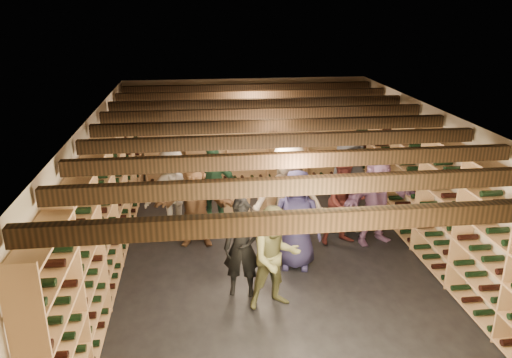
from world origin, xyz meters
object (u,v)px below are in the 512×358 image
at_px(person_9, 173,192).
at_px(person_7, 288,191).
at_px(person_6, 297,220).
at_px(person_8, 344,202).
at_px(person_5, 195,205).
at_px(person_11, 376,200).
at_px(crate_stack_right, 237,201).
at_px(crate_loose, 249,222).
at_px(person_3, 288,198).
at_px(crate_stack_left, 274,208).
at_px(person_1, 242,248).
at_px(person_12, 347,185).
at_px(person_2, 275,258).
at_px(person_10, 213,187).

bearing_deg(person_9, person_7, -8.81).
bearing_deg(person_6, person_7, 99.20).
height_order(person_7, person_8, person_7).
xyz_separation_m(person_5, person_11, (3.12, -0.29, 0.06)).
bearing_deg(person_6, crate_stack_right, 123.23).
bearing_deg(crate_loose, person_3, -62.14).
distance_m(crate_stack_right, crate_loose, 0.55).
distance_m(crate_stack_left, person_3, 1.22).
bearing_deg(person_6, person_1, -129.83).
bearing_deg(person_5, person_8, -0.20).
bearing_deg(person_7, crate_stack_right, 108.37).
bearing_deg(person_3, person_8, 20.42).
relative_size(person_6, person_8, 1.04).
relative_size(crate_stack_right, person_12, 0.38).
relative_size(person_2, person_5, 1.01).
bearing_deg(person_9, person_3, -23.56).
height_order(person_3, person_7, person_3).
relative_size(person_7, person_8, 1.13).
bearing_deg(person_8, person_3, 179.71).
bearing_deg(person_11, person_9, 149.95).
bearing_deg(person_10, person_11, -1.13).
bearing_deg(person_2, person_1, 127.84).
bearing_deg(person_8, person_5, 164.89).
bearing_deg(person_9, person_11, -10.55).
height_order(person_2, person_11, person_11).
relative_size(person_1, person_5, 1.00).
height_order(person_5, person_10, person_10).
xyz_separation_m(crate_stack_left, person_3, (0.08, -1.05, 0.61)).
bearing_deg(person_11, person_6, -173.18).
xyz_separation_m(person_5, person_8, (2.56, -0.27, 0.04)).
height_order(crate_stack_left, person_9, person_9).
distance_m(person_7, person_11, 1.53).
distance_m(person_9, person_10, 0.73).
bearing_deg(crate_stack_right, person_1, -93.31).
bearing_deg(person_7, crate_loose, 119.92).
distance_m(person_7, person_9, 2.09).
relative_size(person_8, person_10, 0.95).
bearing_deg(person_5, person_11, 0.53).
bearing_deg(person_6, crate_loose, 123.06).
bearing_deg(person_9, person_1, -62.02).
height_order(person_1, person_8, person_8).
height_order(crate_stack_right, crate_loose, crate_stack_right).
bearing_deg(person_8, person_10, 149.14).
bearing_deg(crate_loose, person_8, -29.69).
xyz_separation_m(crate_loose, person_2, (0.08, -2.66, 0.66)).
relative_size(crate_loose, person_8, 0.32).
distance_m(person_1, person_7, 2.05).
height_order(person_1, person_3, person_3).
bearing_deg(crate_loose, person_12, -12.17).
xyz_separation_m(crate_loose, person_11, (2.13, -0.91, 0.71)).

